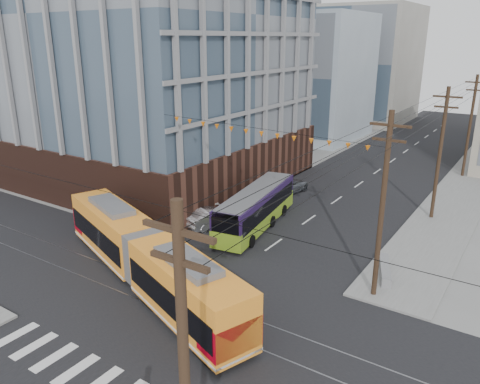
# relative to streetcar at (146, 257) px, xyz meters

# --- Properties ---
(ground) EXTENTS (160.00, 160.00, 0.00)m
(ground) POSITION_rel_streetcar_xyz_m (3.60, -4.57, -1.87)
(ground) COLOR slate
(office_building) EXTENTS (30.00, 25.00, 28.60)m
(office_building) POSITION_rel_streetcar_xyz_m (-18.40, 18.43, 12.43)
(office_building) COLOR #381E16
(office_building) RESTS_ON ground
(bg_bldg_nw_near) EXTENTS (18.00, 16.00, 18.00)m
(bg_bldg_nw_near) POSITION_rel_streetcar_xyz_m (-13.40, 47.43, 7.13)
(bg_bldg_nw_near) COLOR #8C99A5
(bg_bldg_nw_near) RESTS_ON ground
(bg_bldg_nw_far) EXTENTS (16.00, 18.00, 20.00)m
(bg_bldg_nw_far) POSITION_rel_streetcar_xyz_m (-10.40, 67.43, 8.13)
(bg_bldg_nw_far) COLOR gray
(bg_bldg_nw_far) RESTS_ON ground
(streetcar) EXTENTS (19.13, 9.27, 3.74)m
(streetcar) POSITION_rel_streetcar_xyz_m (0.00, 0.00, 0.00)
(streetcar) COLOR orange
(streetcar) RESTS_ON ground
(city_bus) EXTENTS (4.23, 11.58, 3.21)m
(city_bus) POSITION_rel_streetcar_xyz_m (0.65, 11.72, -0.26)
(city_bus) COLOR #24123D
(city_bus) RESTS_ON ground
(parked_car_silver) EXTENTS (2.96, 4.96, 1.54)m
(parked_car_silver) POSITION_rel_streetcar_xyz_m (-2.30, 9.91, -1.10)
(parked_car_silver) COLOR #B0B1B7
(parked_car_silver) RESTS_ON ground
(parked_car_white) EXTENTS (3.53, 5.61, 1.51)m
(parked_car_white) POSITION_rel_streetcar_xyz_m (-1.39, 13.36, -1.11)
(parked_car_white) COLOR silver
(parked_car_white) RESTS_ON ground
(parked_car_grey) EXTENTS (3.10, 5.47, 1.44)m
(parked_car_grey) POSITION_rel_streetcar_xyz_m (-1.42, 20.91, -1.15)
(parked_car_grey) COLOR #4B4F56
(parked_car_grey) RESTS_ON ground
(jersey_barrier) EXTENTS (2.10, 3.85, 0.76)m
(jersey_barrier) POSITION_rel_streetcar_xyz_m (11.90, 9.21, -1.49)
(jersey_barrier) COLOR gray
(jersey_barrier) RESTS_ON ground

